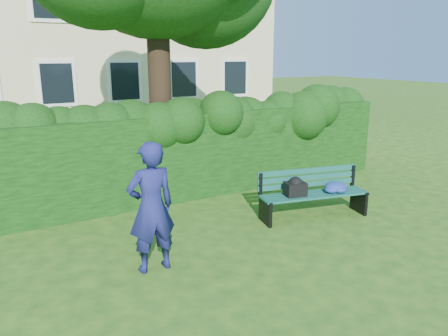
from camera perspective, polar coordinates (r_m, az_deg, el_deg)
ground at (r=7.86m, az=2.22°, el=-7.68°), size 80.00×80.00×0.00m
hedge at (r=9.43m, az=-4.90°, el=1.84°), size 10.00×1.00×1.80m
park_bench at (r=8.35m, az=11.78°, el=-2.95°), size 2.13×0.99×0.89m
man_reading at (r=6.13m, az=-9.49°, el=-5.12°), size 0.69×0.46×1.87m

